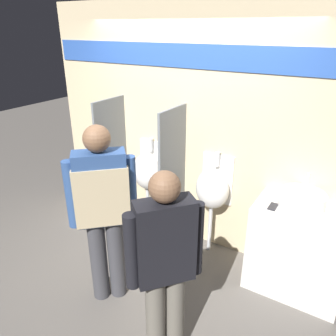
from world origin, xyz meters
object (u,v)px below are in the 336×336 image
(toilet, at_px, (91,194))
(person_in_vest, at_px, (103,205))
(cell_phone, at_px, (273,207))
(person_with_lanyard, at_px, (165,265))
(urinal_far, at_px, (213,189))
(sink_basin, at_px, (302,199))
(urinal_near_counter, at_px, (148,171))

(toilet, distance_m, person_in_vest, 1.72)
(cell_phone, xyz_separation_m, person_with_lanyard, (-0.43, -1.18, -0.02))
(urinal_far, height_order, toilet, urinal_far)
(cell_phone, relative_size, urinal_far, 0.12)
(sink_basin, relative_size, cell_phone, 3.00)
(person_with_lanyard, bearing_deg, toilet, 97.86)
(person_in_vest, bearing_deg, urinal_near_counter, 62.79)
(sink_basin, bearing_deg, urinal_near_counter, 177.43)
(cell_phone, relative_size, urinal_near_counter, 0.12)
(urinal_far, bearing_deg, urinal_near_counter, 180.00)
(sink_basin, distance_m, toilet, 2.73)
(toilet, xyz_separation_m, person_with_lanyard, (2.01, -1.27, 0.57))
(urinal_near_counter, xyz_separation_m, toilet, (-0.87, -0.15, -0.49))
(toilet, height_order, person_with_lanyard, person_with_lanyard)
(toilet, relative_size, person_in_vest, 0.53)
(cell_phone, height_order, toilet, cell_phone)
(cell_phone, distance_m, person_in_vest, 1.54)
(sink_basin, xyz_separation_m, person_in_vest, (-1.44, -1.08, 0.03))
(toilet, bearing_deg, sink_basin, 1.47)
(toilet, bearing_deg, urinal_far, 4.89)
(urinal_near_counter, height_order, person_with_lanyard, person_with_lanyard)
(person_with_lanyard, bearing_deg, cell_phone, 19.99)
(sink_basin, distance_m, urinal_near_counter, 1.79)
(toilet, distance_m, person_with_lanyard, 2.44)
(urinal_near_counter, distance_m, toilet, 1.00)
(sink_basin, distance_m, person_with_lanyard, 1.48)
(urinal_near_counter, bearing_deg, urinal_far, 0.00)
(toilet, bearing_deg, person_in_vest, -39.86)
(urinal_near_counter, relative_size, urinal_far, 1.00)
(urinal_near_counter, bearing_deg, person_in_vest, -73.57)
(cell_phone, distance_m, person_with_lanyard, 1.25)
(urinal_far, height_order, person_with_lanyard, person_with_lanyard)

